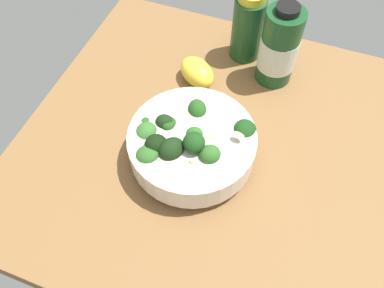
{
  "coord_description": "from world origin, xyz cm",
  "views": [
    {
      "loc": [
        11.5,
        -37.31,
        56.6
      ],
      "look_at": [
        -1.04,
        -4.17,
        4.0
      ],
      "focal_mm": 37.36,
      "sensor_mm": 36.0,
      "label": 1
    }
  ],
  "objects_px": {
    "bowl_of_broccoli": "(190,144)",
    "bottle_tall": "(246,26)",
    "bottle_short": "(279,48)",
    "lemon_wedge": "(197,72)"
  },
  "relations": [
    {
      "from": "bottle_tall",
      "to": "bottle_short",
      "type": "relative_size",
      "value": 0.89
    },
    {
      "from": "bowl_of_broccoli",
      "to": "bottle_short",
      "type": "xyz_separation_m",
      "value": [
        0.08,
        0.23,
        0.03
      ]
    },
    {
      "from": "bowl_of_broccoli",
      "to": "bottle_tall",
      "type": "relative_size",
      "value": 1.42
    },
    {
      "from": "bottle_tall",
      "to": "bowl_of_broccoli",
      "type": "bearing_deg",
      "value": -92.07
    },
    {
      "from": "bowl_of_broccoli",
      "to": "bottle_tall",
      "type": "height_order",
      "value": "bottle_tall"
    },
    {
      "from": "bowl_of_broccoli",
      "to": "bottle_short",
      "type": "relative_size",
      "value": 1.27
    },
    {
      "from": "bottle_short",
      "to": "bottle_tall",
      "type": "bearing_deg",
      "value": 150.72
    },
    {
      "from": "lemon_wedge",
      "to": "bottle_short",
      "type": "relative_size",
      "value": 0.48
    },
    {
      "from": "bottle_short",
      "to": "lemon_wedge",
      "type": "bearing_deg",
      "value": -154.5
    },
    {
      "from": "lemon_wedge",
      "to": "bottle_tall",
      "type": "distance_m",
      "value": 0.13
    }
  ]
}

